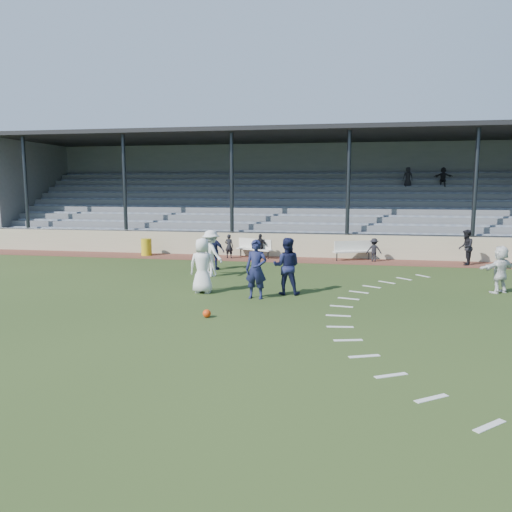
# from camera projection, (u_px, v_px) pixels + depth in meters

# --- Properties ---
(ground) EXTENTS (90.00, 90.00, 0.00)m
(ground) POSITION_uv_depth(u_px,v_px,m) (240.00, 311.00, 14.70)
(ground) COLOR #283A18
(ground) RESTS_ON ground
(cinder_track) EXTENTS (34.00, 2.00, 0.02)m
(cinder_track) POSITION_uv_depth(u_px,v_px,m) (285.00, 259.00, 24.91)
(cinder_track) COLOR brown
(cinder_track) RESTS_ON ground
(retaining_wall) EXTENTS (34.00, 0.18, 1.20)m
(retaining_wall) POSITION_uv_depth(u_px,v_px,m) (288.00, 245.00, 25.85)
(retaining_wall) COLOR #B8AE8D
(retaining_wall) RESTS_ON ground
(bench_left) EXTENTS (1.99, 1.24, 0.95)m
(bench_left) POSITION_uv_depth(u_px,v_px,m) (255.00, 246.00, 25.53)
(bench_left) COLOR silver
(bench_left) RESTS_ON cinder_track
(bench_right) EXTENTS (1.99, 1.26, 0.95)m
(bench_right) POSITION_uv_depth(u_px,v_px,m) (353.00, 249.00, 24.63)
(bench_right) COLOR silver
(bench_right) RESTS_ON cinder_track
(trash_bin) EXTENTS (0.55, 0.55, 0.88)m
(trash_bin) POSITION_uv_depth(u_px,v_px,m) (146.00, 247.00, 26.27)
(trash_bin) COLOR gold
(trash_bin) RESTS_ON cinder_track
(football) EXTENTS (0.23, 0.23, 0.23)m
(football) POSITION_uv_depth(u_px,v_px,m) (207.00, 313.00, 13.99)
(football) COLOR red
(football) RESTS_ON ground
(player_white_lead) EXTENTS (0.94, 0.62, 1.91)m
(player_white_lead) POSITION_uv_depth(u_px,v_px,m) (203.00, 266.00, 17.10)
(player_white_lead) COLOR silver
(player_white_lead) RESTS_ON ground
(player_navy_lead) EXTENTS (0.74, 0.52, 1.94)m
(player_navy_lead) POSITION_uv_depth(u_px,v_px,m) (256.00, 269.00, 16.24)
(player_navy_lead) COLOR #161A3E
(player_navy_lead) RESTS_ON ground
(player_navy_mid) EXTENTS (0.96, 0.76, 1.94)m
(player_navy_mid) POSITION_uv_depth(u_px,v_px,m) (287.00, 266.00, 16.88)
(player_navy_mid) COLOR #161A3E
(player_navy_mid) RESTS_ON ground
(player_white_wing) EXTENTS (1.40, 1.28, 1.89)m
(player_white_wing) POSITION_uv_depth(u_px,v_px,m) (211.00, 253.00, 20.24)
(player_white_wing) COLOR silver
(player_white_wing) RESTS_ON ground
(player_navy_wing) EXTENTS (1.03, 0.61, 1.65)m
(player_navy_wing) POSITION_uv_depth(u_px,v_px,m) (214.00, 251.00, 21.85)
(player_navy_wing) COLOR #161A3E
(player_navy_wing) RESTS_ON ground
(player_white_back) EXTENTS (1.53, 1.26, 1.64)m
(player_white_back) POSITION_uv_depth(u_px,v_px,m) (500.00, 269.00, 17.12)
(player_white_back) COLOR silver
(player_white_back) RESTS_ON ground
(official) EXTENTS (0.81, 0.93, 1.64)m
(official) POSITION_uv_depth(u_px,v_px,m) (466.00, 247.00, 23.06)
(official) COLOR black
(official) RESTS_ON cinder_track
(sub_left_near) EXTENTS (0.48, 0.35, 1.22)m
(sub_left_near) POSITION_uv_depth(u_px,v_px,m) (229.00, 246.00, 25.27)
(sub_left_near) COLOR black
(sub_left_near) RESTS_ON cinder_track
(sub_left_far) EXTENTS (0.77, 0.44, 1.24)m
(sub_left_far) POSITION_uv_depth(u_px,v_px,m) (260.00, 246.00, 25.19)
(sub_left_far) COLOR black
(sub_left_far) RESTS_ON cinder_track
(sub_right) EXTENTS (0.73, 0.43, 1.13)m
(sub_right) POSITION_uv_depth(u_px,v_px,m) (374.00, 250.00, 24.16)
(sub_right) COLOR black
(sub_right) RESTS_ON cinder_track
(grandstand) EXTENTS (34.60, 9.00, 6.61)m
(grandstand) POSITION_uv_depth(u_px,v_px,m) (298.00, 210.00, 30.21)
(grandstand) COLOR slate
(grandstand) RESTS_ON ground
(penalty_arc) EXTENTS (3.89, 14.63, 0.01)m
(penalty_arc) POSITION_uv_depth(u_px,v_px,m) (384.00, 318.00, 13.95)
(penalty_arc) COLOR silver
(penalty_arc) RESTS_ON ground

